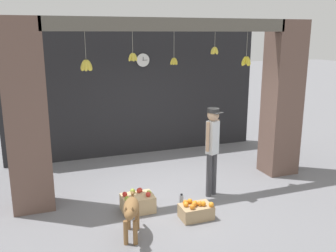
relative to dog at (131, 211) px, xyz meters
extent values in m
plane|color=slate|center=(1.23, 1.32, -0.45)|extent=(60.00, 60.00, 0.00)
cube|color=#232326|center=(1.23, 4.06, 1.22)|extent=(6.53, 0.12, 3.34)
cube|color=brown|center=(-1.39, 1.62, 1.22)|extent=(0.70, 0.60, 3.34)
cube|color=brown|center=(3.85, 1.62, 1.22)|extent=(0.70, 0.60, 3.34)
cube|color=#5B564C|center=(1.23, 1.44, 2.77)|extent=(4.63, 0.24, 0.24)
cylinder|color=#B2AD99|center=(-0.36, 1.41, 2.42)|extent=(0.01, 0.01, 0.47)
ellipsoid|color=yellow|center=(-0.31, 1.41, 2.09)|extent=(0.14, 0.07, 0.21)
ellipsoid|color=yellow|center=(-0.33, 1.45, 2.09)|extent=(0.12, 0.12, 0.22)
ellipsoid|color=yellow|center=(-0.37, 1.46, 2.09)|extent=(0.09, 0.14, 0.22)
ellipsoid|color=yellow|center=(-0.41, 1.43, 2.09)|extent=(0.13, 0.10, 0.22)
ellipsoid|color=yellow|center=(-0.41, 1.39, 2.09)|extent=(0.13, 0.10, 0.22)
ellipsoid|color=yellow|center=(-0.37, 1.36, 2.09)|extent=(0.09, 0.14, 0.22)
ellipsoid|color=yellow|center=(-0.33, 1.37, 2.09)|extent=(0.12, 0.12, 0.22)
cylinder|color=#B2AD99|center=(0.46, 1.43, 2.47)|extent=(0.01, 0.01, 0.37)
ellipsoid|color=yellow|center=(0.50, 1.43, 2.21)|extent=(0.11, 0.06, 0.16)
ellipsoid|color=yellow|center=(0.46, 1.47, 2.21)|extent=(0.06, 0.11, 0.16)
ellipsoid|color=yellow|center=(0.42, 1.43, 2.21)|extent=(0.11, 0.06, 0.16)
ellipsoid|color=yellow|center=(0.46, 1.39, 2.21)|extent=(0.06, 0.11, 0.16)
cylinder|color=#B2AD99|center=(1.24, 1.44, 2.41)|extent=(0.01, 0.01, 0.47)
ellipsoid|color=gold|center=(1.28, 1.44, 2.12)|extent=(0.10, 0.05, 0.15)
ellipsoid|color=gold|center=(1.26, 1.47, 2.12)|extent=(0.08, 0.09, 0.15)
ellipsoid|color=gold|center=(1.22, 1.47, 2.12)|extent=(0.08, 0.09, 0.15)
ellipsoid|color=gold|center=(1.21, 1.44, 2.12)|extent=(0.10, 0.05, 0.15)
ellipsoid|color=gold|center=(1.22, 1.41, 2.12)|extent=(0.08, 0.09, 0.15)
ellipsoid|color=gold|center=(1.26, 1.41, 2.12)|extent=(0.08, 0.09, 0.15)
cylinder|color=#B2AD99|center=(2.06, 1.41, 2.51)|extent=(0.01, 0.01, 0.28)
ellipsoid|color=yellow|center=(2.10, 1.41, 2.30)|extent=(0.10, 0.06, 0.16)
ellipsoid|color=yellow|center=(2.07, 1.45, 2.30)|extent=(0.07, 0.10, 0.16)
ellipsoid|color=yellow|center=(2.03, 1.43, 2.30)|extent=(0.10, 0.08, 0.16)
ellipsoid|color=yellow|center=(2.03, 1.39, 2.30)|extent=(0.10, 0.08, 0.16)
ellipsoid|color=yellow|center=(2.07, 1.37, 2.30)|extent=(0.07, 0.10, 0.16)
cylinder|color=#B2AD99|center=(2.76, 1.42, 2.41)|extent=(0.01, 0.01, 0.48)
ellipsoid|color=yellow|center=(2.82, 1.42, 2.08)|extent=(0.14, 0.07, 0.21)
ellipsoid|color=yellow|center=(2.76, 1.47, 2.08)|extent=(0.07, 0.14, 0.21)
ellipsoid|color=yellow|center=(2.71, 1.42, 2.08)|extent=(0.14, 0.07, 0.21)
ellipsoid|color=yellow|center=(2.76, 1.37, 2.08)|extent=(0.07, 0.14, 0.21)
ellipsoid|color=olive|center=(0.01, 0.03, 0.04)|extent=(0.42, 0.64, 0.24)
cylinder|color=olive|center=(0.01, -0.20, -0.26)|extent=(0.07, 0.07, 0.38)
cylinder|color=olive|center=(-0.13, -0.16, -0.26)|extent=(0.07, 0.07, 0.38)
cylinder|color=olive|center=(0.15, 0.22, -0.26)|extent=(0.07, 0.07, 0.38)
cylinder|color=olive|center=(0.02, 0.27, -0.26)|extent=(0.07, 0.07, 0.38)
ellipsoid|color=olive|center=(-0.09, -0.27, 0.09)|extent=(0.21, 0.26, 0.16)
cone|color=brown|center=(-0.05, -0.29, 0.18)|extent=(0.05, 0.05, 0.07)
cone|color=brown|center=(-0.14, -0.26, 0.18)|extent=(0.05, 0.05, 0.07)
cylinder|color=olive|center=(0.12, 0.34, 0.06)|extent=(0.10, 0.19, 0.24)
cylinder|color=#424247|center=(1.91, 1.02, -0.02)|extent=(0.11, 0.11, 0.85)
cylinder|color=#424247|center=(1.79, 0.96, -0.02)|extent=(0.11, 0.11, 0.85)
cube|color=silver|center=(1.85, 0.99, 0.72)|extent=(0.25, 0.24, 0.64)
cylinder|color=tan|center=(1.98, 1.04, 0.76)|extent=(0.06, 0.06, 0.56)
cylinder|color=tan|center=(1.72, 0.93, 0.76)|extent=(0.06, 0.06, 0.56)
sphere|color=tan|center=(1.85, 0.99, 1.15)|extent=(0.22, 0.22, 0.22)
cylinder|color=#2D2D2D|center=(1.85, 0.99, 1.24)|extent=(0.22, 0.22, 0.08)
cube|color=#2D2D2D|center=(1.89, 0.89, 1.21)|extent=(0.22, 0.18, 0.01)
cube|color=tan|center=(1.19, 0.23, -0.33)|extent=(0.54, 0.36, 0.24)
sphere|color=orange|center=(1.30, 0.17, -0.18)|extent=(0.09, 0.09, 0.09)
sphere|color=orange|center=(1.12, 0.34, -0.18)|extent=(0.09, 0.09, 0.09)
sphere|color=orange|center=(1.41, 0.10, -0.18)|extent=(0.09, 0.09, 0.09)
sphere|color=orange|center=(1.01, 0.25, -0.18)|extent=(0.09, 0.09, 0.09)
sphere|color=orange|center=(1.14, 0.20, -0.18)|extent=(0.09, 0.09, 0.09)
sphere|color=orange|center=(1.03, 0.33, -0.18)|extent=(0.09, 0.09, 0.09)
sphere|color=orange|center=(1.24, 0.20, -0.18)|extent=(0.09, 0.09, 0.09)
sphere|color=orange|center=(1.17, 0.24, -0.18)|extent=(0.09, 0.09, 0.09)
sphere|color=orange|center=(1.07, 0.13, -0.18)|extent=(0.09, 0.09, 0.09)
cube|color=tan|center=(0.33, 0.83, -0.30)|extent=(0.56, 0.43, 0.29)
sphere|color=#99B238|center=(0.28, 0.96, -0.12)|extent=(0.09, 0.09, 0.09)
sphere|color=red|center=(0.50, 0.73, -0.12)|extent=(0.09, 0.09, 0.09)
sphere|color=red|center=(0.41, 0.96, -0.12)|extent=(0.09, 0.09, 0.09)
sphere|color=red|center=(0.39, 0.95, -0.12)|extent=(0.09, 0.09, 0.09)
sphere|color=#99B238|center=(0.10, 0.69, -0.12)|extent=(0.09, 0.09, 0.09)
sphere|color=#99B238|center=(0.53, 0.79, -0.12)|extent=(0.09, 0.09, 0.09)
sphere|color=red|center=(0.11, 0.88, -0.12)|extent=(0.09, 0.09, 0.09)
cylinder|color=silver|center=(1.12, 0.71, -0.34)|extent=(0.07, 0.07, 0.23)
cylinder|color=black|center=(1.12, 0.71, -0.21)|extent=(0.04, 0.04, 0.03)
cylinder|color=black|center=(1.39, 3.99, 1.97)|extent=(0.35, 0.01, 0.35)
cylinder|color=white|center=(1.39, 3.98, 1.97)|extent=(0.33, 0.02, 0.33)
cube|color=black|center=(1.39, 3.97, 2.00)|extent=(0.01, 0.01, 0.09)
cube|color=black|center=(1.44, 3.97, 1.97)|extent=(0.12, 0.01, 0.01)
camera|label=1|loc=(-1.26, -5.07, 2.62)|focal=40.00mm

